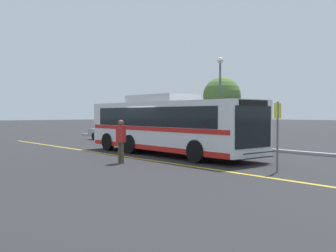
{
  "coord_description": "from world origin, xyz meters",
  "views": [
    {
      "loc": [
        16.13,
        -12.85,
        2.13
      ],
      "look_at": [
        0.67,
        0.31,
        1.49
      ],
      "focal_mm": 42.0,
      "sensor_mm": 36.0,
      "label": 1
    }
  ],
  "objects_px": {
    "bus_stop_sign": "(278,128)",
    "street_lamp": "(220,87)",
    "tree_0": "(222,96)",
    "transit_bus": "(168,124)",
    "pedestrian_0": "(121,138)",
    "parked_car_1": "(168,135)",
    "parked_car_0": "(114,131)"
  },
  "relations": [
    {
      "from": "bus_stop_sign",
      "to": "tree_0",
      "type": "xyz_separation_m",
      "value": [
        -12.06,
        10.5,
        1.87
      ]
    },
    {
      "from": "street_lamp",
      "to": "bus_stop_sign",
      "type": "bearing_deg",
      "value": -37.95
    },
    {
      "from": "parked_car_0",
      "to": "street_lamp",
      "type": "height_order",
      "value": "street_lamp"
    },
    {
      "from": "pedestrian_0",
      "to": "tree_0",
      "type": "relative_size",
      "value": 0.38
    },
    {
      "from": "pedestrian_0",
      "to": "street_lamp",
      "type": "bearing_deg",
      "value": -77.43
    },
    {
      "from": "parked_car_0",
      "to": "street_lamp",
      "type": "relative_size",
      "value": 0.83
    },
    {
      "from": "bus_stop_sign",
      "to": "street_lamp",
      "type": "bearing_deg",
      "value": -126.8
    },
    {
      "from": "transit_bus",
      "to": "parked_car_1",
      "type": "distance_m",
      "value": 5.76
    },
    {
      "from": "parked_car_1",
      "to": "pedestrian_0",
      "type": "bearing_deg",
      "value": 38.14
    },
    {
      "from": "street_lamp",
      "to": "tree_0",
      "type": "height_order",
      "value": "street_lamp"
    },
    {
      "from": "parked_car_1",
      "to": "parked_car_0",
      "type": "bearing_deg",
      "value": -89.87
    },
    {
      "from": "transit_bus",
      "to": "pedestrian_0",
      "type": "height_order",
      "value": "transit_bus"
    },
    {
      "from": "transit_bus",
      "to": "street_lamp",
      "type": "distance_m",
      "value": 7.15
    },
    {
      "from": "parked_car_0",
      "to": "pedestrian_0",
      "type": "height_order",
      "value": "pedestrian_0"
    },
    {
      "from": "transit_bus",
      "to": "parked_car_1",
      "type": "relative_size",
      "value": 2.41
    },
    {
      "from": "parked_car_1",
      "to": "tree_0",
      "type": "distance_m",
      "value": 6.51
    },
    {
      "from": "tree_0",
      "to": "transit_bus",
      "type": "bearing_deg",
      "value": -63.23
    },
    {
      "from": "bus_stop_sign",
      "to": "parked_car_1",
      "type": "bearing_deg",
      "value": -110.7
    },
    {
      "from": "parked_car_1",
      "to": "pedestrian_0",
      "type": "xyz_separation_m",
      "value": [
        5.72,
        -7.53,
        0.37
      ]
    },
    {
      "from": "pedestrian_0",
      "to": "street_lamp",
      "type": "distance_m",
      "value": 11.19
    },
    {
      "from": "pedestrian_0",
      "to": "transit_bus",
      "type": "bearing_deg",
      "value": -76.58
    },
    {
      "from": "street_lamp",
      "to": "tree_0",
      "type": "relative_size",
      "value": 1.19
    },
    {
      "from": "transit_bus",
      "to": "tree_0",
      "type": "bearing_deg",
      "value": -152.08
    },
    {
      "from": "parked_car_1",
      "to": "street_lamp",
      "type": "xyz_separation_m",
      "value": [
        2.16,
        2.7,
        3.19
      ]
    },
    {
      "from": "street_lamp",
      "to": "transit_bus",
      "type": "bearing_deg",
      "value": -71.32
    },
    {
      "from": "parked_car_1",
      "to": "tree_0",
      "type": "bearing_deg",
      "value": -174.18
    },
    {
      "from": "transit_bus",
      "to": "parked_car_0",
      "type": "relative_size",
      "value": 2.35
    },
    {
      "from": "bus_stop_sign",
      "to": "transit_bus",
      "type": "bearing_deg",
      "value": -96.17
    },
    {
      "from": "transit_bus",
      "to": "bus_stop_sign",
      "type": "relative_size",
      "value": 4.45
    },
    {
      "from": "parked_car_0",
      "to": "pedestrian_0",
      "type": "bearing_deg",
      "value": -125.34
    },
    {
      "from": "transit_bus",
      "to": "parked_car_0",
      "type": "height_order",
      "value": "transit_bus"
    },
    {
      "from": "parked_car_0",
      "to": "tree_0",
      "type": "xyz_separation_m",
      "value": [
        6.19,
        5.77,
        2.77
      ]
    }
  ]
}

